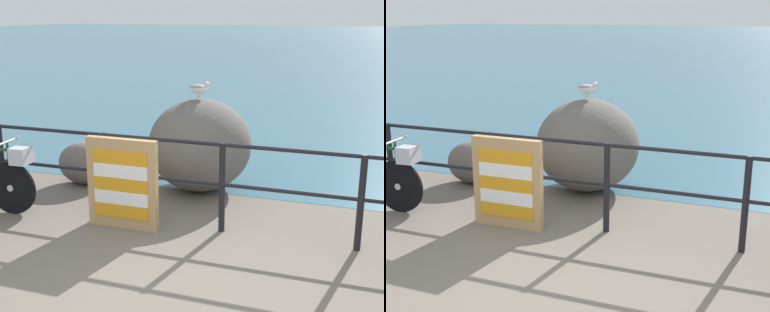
% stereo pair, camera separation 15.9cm
% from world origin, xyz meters
% --- Properties ---
extents(ground_plane, '(120.00, 120.00, 0.10)m').
position_xyz_m(ground_plane, '(0.00, 20.00, -0.05)').
color(ground_plane, '#6B6056').
extents(sea_surface, '(120.00, 90.00, 0.01)m').
position_xyz_m(sea_surface, '(0.00, 48.17, 0.00)').
color(sea_surface, '#38667A').
rests_on(sea_surface, ground_plane).
extents(promenade_railing, '(8.82, 0.07, 1.02)m').
position_xyz_m(promenade_railing, '(0.00, 1.95, 0.64)').
color(promenade_railing, black).
rests_on(promenade_railing, ground_plane).
extents(folded_deckchair_stack, '(0.84, 0.10, 1.04)m').
position_xyz_m(folded_deckchair_stack, '(-1.09, 1.70, 0.52)').
color(folded_deckchair_stack, tan).
rests_on(folded_deckchair_stack, ground_plane).
extents(breakwater_boulder_main, '(1.40, 1.47, 1.26)m').
position_xyz_m(breakwater_boulder_main, '(-0.69, 3.27, 0.63)').
color(breakwater_boulder_main, '#605B56').
rests_on(breakwater_boulder_main, ground).
extents(breakwater_boulder_left, '(0.77, 0.56, 0.60)m').
position_xyz_m(breakwater_boulder_left, '(-2.31, 2.94, 0.30)').
color(breakwater_boulder_left, '#635955').
rests_on(breakwater_boulder_left, ground).
extents(seagull, '(0.34, 0.17, 0.23)m').
position_xyz_m(seagull, '(-0.73, 3.33, 1.39)').
color(seagull, gold).
rests_on(seagull, breakwater_boulder_main).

